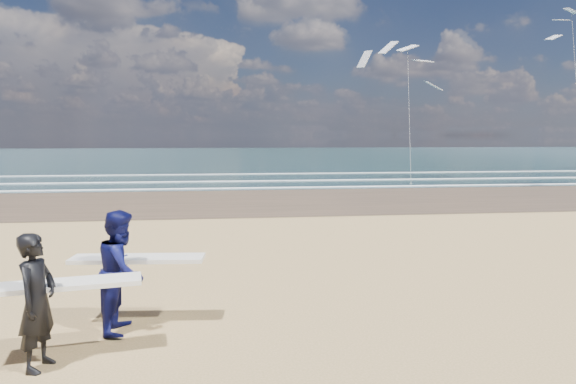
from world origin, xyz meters
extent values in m
cube|color=#4A3A27|center=(20.00, 18.00, 0.01)|extent=(220.00, 12.00, 0.01)
cube|color=#193537|center=(20.00, 72.00, 0.01)|extent=(220.00, 100.00, 0.02)
cube|color=white|center=(20.00, 22.80, 0.05)|extent=(220.00, 0.50, 0.05)
cube|color=white|center=(20.00, 27.50, 0.05)|extent=(220.00, 0.50, 0.05)
cube|color=white|center=(20.00, 34.00, 0.05)|extent=(220.00, 0.50, 0.05)
imported|color=black|center=(-0.27, -0.36, 0.93)|extent=(0.58, 0.76, 1.87)
cube|color=white|center=(-0.07, -0.01, 1.06)|extent=(2.26, 0.89, 0.07)
imported|color=#0C0F47|center=(0.59, 0.93, 0.99)|extent=(0.80, 1.00, 1.97)
cube|color=white|center=(0.79, 1.28, 1.10)|extent=(2.24, 0.72, 0.07)
cube|color=slate|center=(14.28, 24.26, 0.05)|extent=(0.12, 0.12, 0.10)
camera|label=1|loc=(2.23, -7.41, 3.16)|focal=32.00mm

